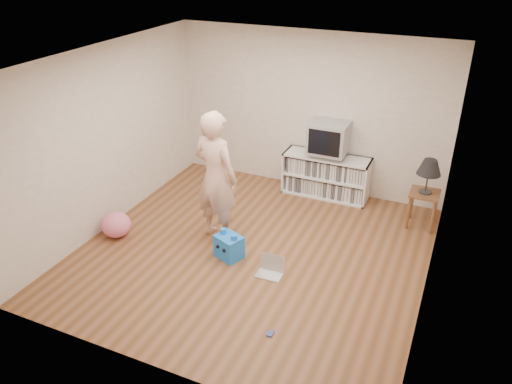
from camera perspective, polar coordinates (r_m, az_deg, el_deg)
The scene contains 13 objects.
ground at distance 6.87m, azimuth -0.40°, elevation -6.85°, with size 4.50×4.50×0.00m, color brown.
walls at distance 6.23m, azimuth -0.43°, elevation 3.07°, with size 4.52×4.52×2.60m.
ceiling at distance 5.81m, azimuth -0.48°, elevation 14.82°, with size 4.50×4.50×0.01m, color white.
media_unit at distance 8.25m, azimuth 8.04°, elevation 1.90°, with size 1.40×0.45×0.70m.
dvd_deck at distance 8.08m, azimuth 8.19°, elevation 4.32°, with size 0.45×0.35×0.07m, color gray.
crt_tv at distance 7.97m, azimuth 8.32°, elevation 6.20°, with size 0.60×0.53×0.50m.
side_table at distance 7.65m, azimuth 18.61°, elevation -0.95°, with size 0.42×0.42×0.55m.
table_lamp at distance 7.43m, azimuth 19.21°, elevation 2.62°, with size 0.34×0.34×0.52m.
person at distance 6.77m, azimuth -4.60°, elevation 1.70°, with size 0.68×0.45×1.88m, color beige.
laptop at distance 6.45m, azimuth 1.71°, elevation -8.78°, with size 0.34×0.27×0.23m.
playing_cards at distance 5.63m, azimuth 1.64°, elevation -15.87°, with size 0.07×0.09×0.02m, color #3E56A6.
plush_blue at distance 6.69m, azimuth -3.12°, elevation -6.21°, with size 0.42×0.38×0.39m.
plush_pink at distance 7.40m, azimuth -15.67°, elevation -3.63°, with size 0.42×0.42×0.35m, color pink.
Camera 1 is at (2.34, -5.16, 3.88)m, focal length 35.00 mm.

